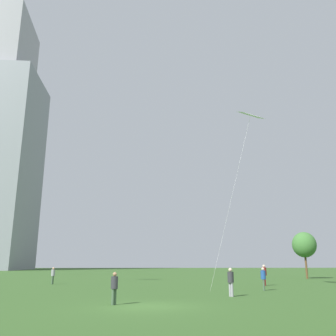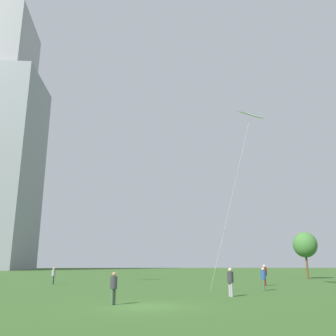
# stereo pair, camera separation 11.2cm
# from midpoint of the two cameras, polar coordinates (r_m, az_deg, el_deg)

# --- Properties ---
(ground) EXTENTS (280.00, 280.00, 0.00)m
(ground) POSITION_cam_midpoint_polar(r_m,az_deg,el_deg) (18.48, -3.76, -20.84)
(ground) COLOR #335623
(person_standing_0) EXTENTS (0.41, 0.41, 1.85)m
(person_standing_0) POSITION_cam_midpoint_polar(r_m,az_deg,el_deg) (35.81, 14.75, -15.69)
(person_standing_0) COLOR maroon
(person_standing_0) RESTS_ON ground
(person_standing_3) EXTENTS (0.38, 0.38, 1.70)m
(person_standing_3) POSITION_cam_midpoint_polar(r_m,az_deg,el_deg) (23.92, 9.66, -16.89)
(person_standing_3) COLOR gray
(person_standing_3) RESTS_ON ground
(person_standing_4) EXTENTS (0.35, 0.35, 1.56)m
(person_standing_4) POSITION_cam_midpoint_polar(r_m,az_deg,el_deg) (19.24, -8.58, -17.78)
(person_standing_4) COLOR #3F593F
(person_standing_4) RESTS_ON ground
(person_standing_5) EXTENTS (0.35, 0.35, 1.59)m
(person_standing_5) POSITION_cam_midpoint_polar(r_m,az_deg,el_deg) (38.70, -17.65, -15.60)
(person_standing_5) COLOR #3F593F
(person_standing_5) RESTS_ON ground
(person_standing_6) EXTENTS (0.37, 0.37, 1.67)m
(person_standing_6) POSITION_cam_midpoint_polar(r_m,az_deg,el_deg) (29.55, 14.60, -16.21)
(person_standing_6) COLOR #3F593F
(person_standing_6) RESTS_ON ground
(kite_flying_4) EXTENTS (5.34, 2.66, 14.94)m
(kite_flying_4) POSITION_cam_midpoint_polar(r_m,az_deg,el_deg) (32.23, 12.71, 8.07)
(kite_flying_4) COLOR silver
(kite_flying_4) RESTS_ON ground
(park_tree_0) EXTENTS (3.13, 3.13, 6.03)m
(park_tree_0) POSITION_cam_midpoint_polar(r_m,az_deg,el_deg) (52.83, 20.50, -11.20)
(park_tree_0) COLOR brown
(park_tree_0) RESTS_ON ground
(distant_highrise_1) EXTENTS (16.98, 25.31, 62.17)m
(distant_highrise_1) POSITION_cam_midpoint_polar(r_m,az_deg,el_deg) (126.55, -24.10, -0.06)
(distant_highrise_1) COLOR gray
(distant_highrise_1) RESTS_ON ground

